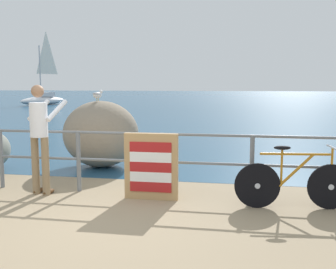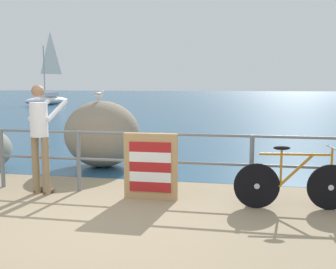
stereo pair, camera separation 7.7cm
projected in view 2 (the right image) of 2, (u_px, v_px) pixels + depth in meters
The scene contains 9 objects.
ground_plane at pixel (211, 114), 24.54m from camera, with size 120.00×120.00×0.10m, color #937F60.
sea_surface at pixel (229, 98), 51.39m from camera, with size 120.00×90.00×0.01m, color navy.
promenade_railing at pixel (119, 155), 6.55m from camera, with size 10.00×0.07×1.02m.
bicycle at pixel (294, 183), 5.74m from camera, with size 1.69×0.48×0.92m.
person_at_railing at pixel (40, 134), 6.47m from camera, with size 0.53×0.67×1.78m.
folded_deckchair_stack at pixel (151, 167), 6.21m from camera, with size 0.84×0.10×1.04m.
breakwater_boulder_main at pixel (102, 134), 8.67m from camera, with size 1.64×1.46×1.43m.
seagull at pixel (99, 94), 8.50m from camera, with size 0.20×0.34×0.23m.
sailboat at pixel (48, 96), 33.79m from camera, with size 2.93×4.56×6.16m.
Camera 2 is at (2.00, -4.56, 1.80)m, focal length 42.83 mm.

